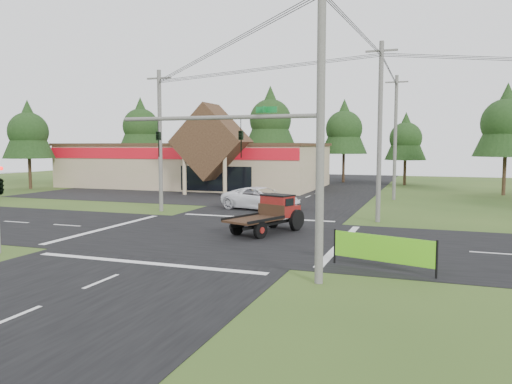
% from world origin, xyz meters
% --- Properties ---
extents(ground, '(120.00, 120.00, 0.00)m').
position_xyz_m(ground, '(0.00, 0.00, 0.00)').
color(ground, '#2C4819').
rests_on(ground, ground).
extents(road_ns, '(12.00, 120.00, 0.02)m').
position_xyz_m(road_ns, '(0.00, 0.00, 0.01)').
color(road_ns, black).
rests_on(road_ns, ground).
extents(road_ew, '(120.00, 12.00, 0.02)m').
position_xyz_m(road_ew, '(0.00, 0.00, 0.01)').
color(road_ew, black).
rests_on(road_ew, ground).
extents(parking_apron, '(28.00, 14.00, 0.02)m').
position_xyz_m(parking_apron, '(-14.00, 19.00, 0.01)').
color(parking_apron, black).
rests_on(parking_apron, ground).
extents(cvs_building, '(30.40, 18.20, 9.19)m').
position_xyz_m(cvs_building, '(-15.70, 29.57, 2.78)').
color(cvs_building, tan).
rests_on(cvs_building, ground).
extents(traffic_signal_mast, '(8.12, 0.24, 7.00)m').
position_xyz_m(traffic_signal_mast, '(5.82, -7.50, 4.43)').
color(traffic_signal_mast, '#595651').
rests_on(traffic_signal_mast, ground).
extents(utility_pole_nr, '(2.00, 0.30, 11.00)m').
position_xyz_m(utility_pole_nr, '(7.50, -7.50, 5.64)').
color(utility_pole_nr, '#595651').
rests_on(utility_pole_nr, ground).
extents(utility_pole_nw, '(2.00, 0.30, 10.50)m').
position_xyz_m(utility_pole_nw, '(-8.00, 8.00, 5.39)').
color(utility_pole_nw, '#595651').
rests_on(utility_pole_nw, ground).
extents(utility_pole_ne, '(2.00, 0.30, 11.50)m').
position_xyz_m(utility_pole_ne, '(8.00, 8.00, 5.89)').
color(utility_pole_ne, '#595651').
rests_on(utility_pole_ne, ground).
extents(utility_pole_n, '(2.00, 0.30, 11.20)m').
position_xyz_m(utility_pole_n, '(8.00, 22.00, 5.74)').
color(utility_pole_n, '#595651').
rests_on(utility_pole_n, ground).
extents(tree_row_a, '(6.72, 6.72, 12.12)m').
position_xyz_m(tree_row_a, '(-30.00, 40.00, 8.05)').
color(tree_row_a, '#332316').
rests_on(tree_row_a, ground).
extents(tree_row_b, '(5.60, 5.60, 10.10)m').
position_xyz_m(tree_row_b, '(-20.00, 42.00, 6.70)').
color(tree_row_b, '#332316').
rests_on(tree_row_b, ground).
extents(tree_row_c, '(7.28, 7.28, 13.13)m').
position_xyz_m(tree_row_c, '(-10.00, 41.00, 8.72)').
color(tree_row_c, '#332316').
rests_on(tree_row_c, ground).
extents(tree_row_d, '(6.16, 6.16, 11.11)m').
position_xyz_m(tree_row_d, '(0.00, 42.00, 7.38)').
color(tree_row_d, '#332316').
rests_on(tree_row_d, ground).
extents(tree_row_e, '(5.04, 5.04, 9.09)m').
position_xyz_m(tree_row_e, '(8.00, 40.00, 6.03)').
color(tree_row_e, '#332316').
rests_on(tree_row_e, ground).
extents(tree_side_w, '(5.60, 5.60, 10.10)m').
position_xyz_m(tree_side_w, '(-32.00, 20.00, 6.70)').
color(tree_side_w, '#332316').
rests_on(tree_side_w, ground).
extents(tree_side_ne, '(6.16, 6.16, 11.11)m').
position_xyz_m(tree_side_ne, '(18.00, 30.00, 7.38)').
color(tree_side_ne, '#332316').
rests_on(tree_side_ne, ground).
extents(antique_flatbed_truck, '(3.71, 5.55, 2.17)m').
position_xyz_m(antique_flatbed_truck, '(2.48, 1.59, 1.08)').
color(antique_flatbed_truck, '#5F130D').
rests_on(antique_flatbed_truck, ground).
extents(roadside_banner, '(4.16, 1.33, 1.47)m').
position_xyz_m(roadside_banner, '(9.49, -4.90, 0.73)').
color(roadside_banner, '#5AB918').
rests_on(roadside_banner, ground).
extents(white_pickup, '(6.79, 4.39, 1.74)m').
position_xyz_m(white_pickup, '(-1.17, 11.40, 0.87)').
color(white_pickup, white).
rests_on(white_pickup, ground).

